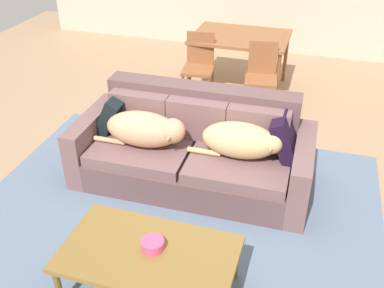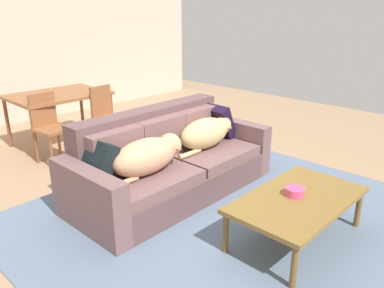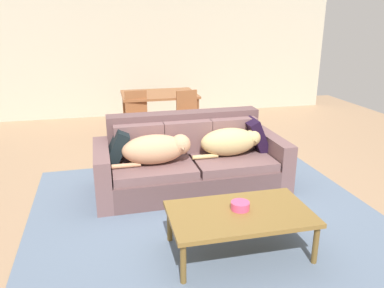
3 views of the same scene
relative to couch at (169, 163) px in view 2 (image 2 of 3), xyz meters
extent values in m
plane|color=tan|center=(0.06, -0.03, -0.33)|extent=(10.00, 10.00, 0.00)
cube|color=beige|center=(0.06, 3.97, 1.02)|extent=(8.00, 0.12, 2.70)
cube|color=slate|center=(0.00, -0.78, -0.32)|extent=(3.75, 3.39, 0.01)
cube|color=brown|center=(0.00, -0.08, -0.18)|extent=(1.96, 1.02, 0.31)
cube|color=#745354|center=(-0.48, -0.09, 0.03)|extent=(0.96, 0.97, 0.11)
cube|color=#745354|center=(0.49, -0.07, 0.03)|extent=(0.96, 0.97, 0.11)
cube|color=brown|center=(-0.01, 0.30, 0.32)|extent=(1.94, 0.28, 0.48)
cube|color=#745354|center=(-0.60, 0.09, 0.28)|extent=(0.60, 0.17, 0.40)
cube|color=#745354|center=(0.00, 0.11, 0.28)|extent=(0.60, 0.17, 0.40)
cube|color=#745354|center=(0.60, 0.12, 0.28)|extent=(0.60, 0.17, 0.40)
cube|color=#745354|center=(-1.06, -0.10, -0.03)|extent=(0.19, 0.99, 0.61)
cube|color=#745354|center=(1.06, -0.06, -0.03)|extent=(0.19, 0.99, 0.61)
ellipsoid|color=tan|center=(-0.46, -0.17, 0.25)|extent=(0.74, 0.38, 0.34)
sphere|color=tan|center=(-0.15, -0.19, 0.30)|extent=(0.24, 0.24, 0.24)
cone|color=#9E7556|center=(-0.15, -0.30, 0.28)|extent=(0.11, 0.13, 0.11)
cylinder|color=tan|center=(-0.79, -0.25, 0.11)|extent=(0.33, 0.06, 0.05)
ellipsoid|color=tan|center=(0.47, -0.10, 0.25)|extent=(0.71, 0.36, 0.34)
sphere|color=tan|center=(0.77, -0.11, 0.29)|extent=(0.20, 0.20, 0.20)
cone|color=#9C8658|center=(0.77, -0.21, 0.28)|extent=(0.09, 0.11, 0.09)
cylinder|color=tan|center=(0.15, -0.17, 0.11)|extent=(0.32, 0.06, 0.05)
cube|color=black|center=(-0.87, 0.03, 0.26)|extent=(0.30, 0.39, 0.41)
cube|color=black|center=(0.87, 0.06, 0.27)|extent=(0.29, 0.42, 0.44)
cube|color=olive|center=(0.12, -1.49, 0.06)|extent=(1.25, 0.72, 0.04)
cylinder|color=brown|center=(-0.46, -1.80, -0.15)|extent=(0.05, 0.05, 0.37)
cylinder|color=brown|center=(0.69, -1.80, -0.15)|extent=(0.05, 0.05, 0.37)
cylinder|color=brown|center=(-0.46, -1.18, -0.15)|extent=(0.05, 0.05, 0.37)
cylinder|color=brown|center=(0.69, -1.18, -0.15)|extent=(0.05, 0.05, 0.37)
cylinder|color=#EA4C7F|center=(0.13, -1.44, 0.11)|extent=(0.17, 0.17, 0.07)
cube|color=#925833|center=(-0.04, 2.30, 0.41)|extent=(1.30, 0.96, 0.04)
cylinder|color=brown|center=(-0.64, 1.87, 0.03)|extent=(0.05, 0.05, 0.72)
cylinder|color=brown|center=(0.56, 1.87, 0.03)|extent=(0.05, 0.05, 0.72)
cylinder|color=brown|center=(-0.64, 2.73, 0.03)|extent=(0.05, 0.05, 0.72)
cylinder|color=brown|center=(0.56, 2.73, 0.03)|extent=(0.05, 0.05, 0.72)
cube|color=#925833|center=(-0.46, 1.69, 0.12)|extent=(0.45, 0.45, 0.04)
cube|color=#925833|center=(-0.48, 1.87, 0.36)|extent=(0.36, 0.08, 0.43)
cylinder|color=brown|center=(-0.61, 1.50, -0.12)|extent=(0.04, 0.04, 0.43)
cylinder|color=brown|center=(-0.27, 1.54, -0.12)|extent=(0.04, 0.04, 0.43)
cylinder|color=brown|center=(-0.65, 1.83, -0.12)|extent=(0.04, 0.04, 0.43)
cylinder|color=brown|center=(-0.31, 1.88, -0.12)|extent=(0.04, 0.04, 0.43)
cube|color=#925833|center=(0.38, 1.63, 0.11)|extent=(0.45, 0.45, 0.04)
cube|color=#925833|center=(0.36, 1.81, 0.34)|extent=(0.36, 0.09, 0.43)
cylinder|color=brown|center=(0.24, 1.44, -0.12)|extent=(0.04, 0.04, 0.42)
cylinder|color=brown|center=(0.57, 1.49, -0.12)|extent=(0.04, 0.04, 0.42)
cylinder|color=brown|center=(0.19, 1.78, -0.12)|extent=(0.04, 0.04, 0.42)
cylinder|color=brown|center=(0.53, 1.82, -0.12)|extent=(0.04, 0.04, 0.42)
camera|label=1|loc=(1.08, -3.55, 2.39)|focal=41.55mm
camera|label=2|loc=(-2.58, -2.84, 1.58)|focal=35.57mm
camera|label=3|loc=(-0.95, -4.25, 1.68)|focal=35.19mm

